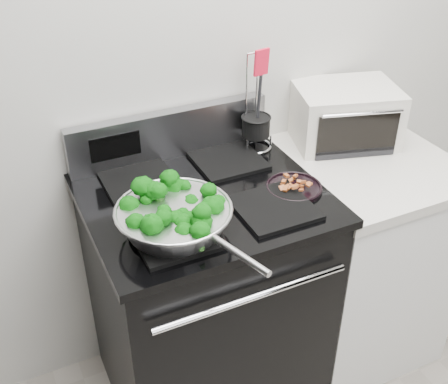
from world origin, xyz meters
TOP-DOWN VIEW (x-y plane):
  - back_wall at (0.00, 1.75)m, footprint 4.00×0.02m
  - gas_range at (-0.30, 1.41)m, footprint 0.79×0.69m
  - counter at (0.39, 1.41)m, footprint 0.62×0.68m
  - skillet at (-0.46, 1.26)m, footprint 0.36×0.55m
  - broccoli_pile at (-0.46, 1.26)m, footprint 0.28×0.28m
  - bacon_plate at (-0.01, 1.32)m, footprint 0.19×0.19m
  - utensil_holder at (0.01, 1.63)m, footprint 0.13×0.13m
  - toaster_oven at (0.39, 1.59)m, footprint 0.46×0.39m

SIDE VIEW (x-z plane):
  - counter at x=0.39m, z-range 0.00..0.92m
  - gas_range at x=-0.30m, z-range -0.08..1.05m
  - bacon_plate at x=-0.01m, z-range 0.95..0.99m
  - skillet at x=-0.46m, z-range 0.97..1.04m
  - utensil_holder at x=0.01m, z-range 0.82..1.21m
  - broccoli_pile at x=-0.46m, z-range 0.98..1.07m
  - toaster_oven at x=0.39m, z-range 0.92..1.14m
  - back_wall at x=0.00m, z-range 0.00..2.70m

